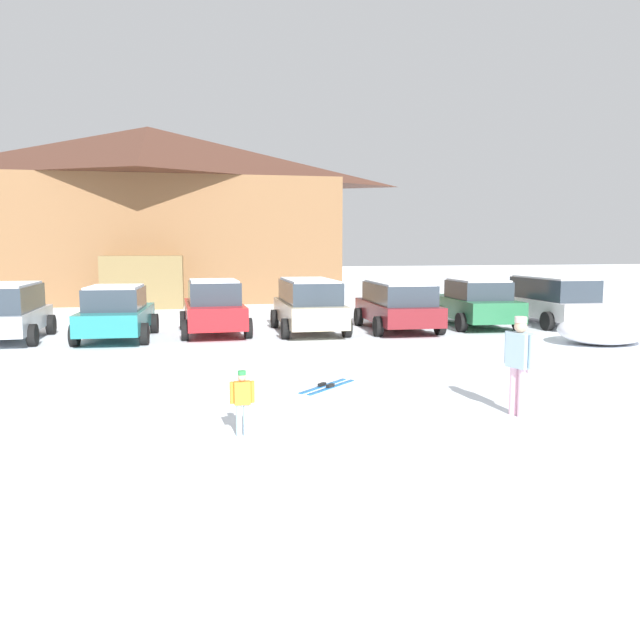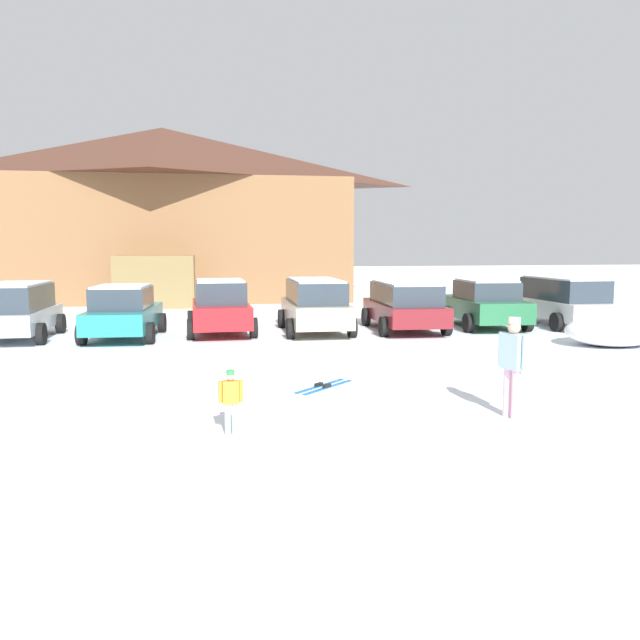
{
  "view_description": "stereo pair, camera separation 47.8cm",
  "coord_description": "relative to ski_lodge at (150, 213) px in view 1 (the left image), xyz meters",
  "views": [
    {
      "loc": [
        -1.88,
        -6.7,
        2.81
      ],
      "look_at": [
        1.44,
        7.18,
        1.13
      ],
      "focal_mm": 35.0,
      "sensor_mm": 36.0,
      "label": 1
    },
    {
      "loc": [
        -1.42,
        -6.81,
        2.81
      ],
      "look_at": [
        1.44,
        7.18,
        1.13
      ],
      "focal_mm": 35.0,
      "sensor_mm": 36.0,
      "label": 2
    }
  ],
  "objects": [
    {
      "name": "parked_maroon_van",
      "position": [
        8.4,
        -15.52,
        -3.75
      ],
      "size": [
        2.49,
        4.59,
        1.64
      ],
      "color": "maroon",
      "rests_on": "ground"
    },
    {
      "name": "plowed_snow_pile",
      "position": [
        13.15,
        -19.78,
        -4.23
      ],
      "size": [
        2.73,
        2.18,
        0.82
      ],
      "primitive_type": "ellipsoid",
      "color": "white",
      "rests_on": "ground"
    },
    {
      "name": "ski_lodge",
      "position": [
        0.0,
        0.0,
        0.0
      ],
      "size": [
        20.2,
        12.03,
        9.16
      ],
      "color": "brown",
      "rests_on": "ground"
    },
    {
      "name": "pair_of_skis",
      "position": [
        4.0,
        -23.32,
        -4.62
      ],
      "size": [
        1.37,
        1.29,
        0.08
      ],
      "color": "#1B63AF",
      "rests_on": "ground"
    },
    {
      "name": "parked_teal_hatchback",
      "position": [
        -0.64,
        -15.57,
        -3.81
      ],
      "size": [
        2.41,
        4.2,
        1.65
      ],
      "color": "teal",
      "rests_on": "ground"
    },
    {
      "name": "parked_white_suv",
      "position": [
        14.3,
        -15.47,
        -3.71
      ],
      "size": [
        2.28,
        4.55,
        1.74
      ],
      "color": "white",
      "rests_on": "ground"
    },
    {
      "name": "parked_red_sedan",
      "position": [
        2.31,
        -15.04,
        -3.77
      ],
      "size": [
        2.12,
        4.16,
        1.76
      ],
      "color": "red",
      "rests_on": "ground"
    },
    {
      "name": "parked_green_coupe",
      "position": [
        11.41,
        -15.27,
        -3.79
      ],
      "size": [
        2.5,
        4.35,
        1.68
      ],
      "color": "#276B42",
      "rests_on": "ground"
    },
    {
      "name": "ground",
      "position": [
        2.88,
        -28.53,
        -4.64
      ],
      "size": [
        160.0,
        160.0,
        0.0
      ],
      "primitive_type": "plane",
      "color": "white"
    },
    {
      "name": "parked_beige_suv",
      "position": [
        5.37,
        -15.39,
        -3.7
      ],
      "size": [
        2.28,
        4.47,
        1.76
      ],
      "color": "#B8AD8D",
      "rests_on": "ground"
    },
    {
      "name": "parked_silver_wagon",
      "position": [
        -3.77,
        -15.15,
        -3.72
      ],
      "size": [
        2.19,
        4.05,
        1.73
      ],
      "color": "silver",
      "rests_on": "ground"
    },
    {
      "name": "skier_adult_in_blue_parka",
      "position": [
        6.57,
        -26.13,
        -3.7
      ],
      "size": [
        0.35,
        0.6,
        1.67
      ],
      "color": "#EDB8CE",
      "rests_on": "ground"
    },
    {
      "name": "skier_child_in_orange_jacket",
      "position": [
        1.98,
        -26.19,
        -4.08
      ],
      "size": [
        0.37,
        0.15,
        0.99
      ],
      "color": "#9BBCCE",
      "rests_on": "ground"
    }
  ]
}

